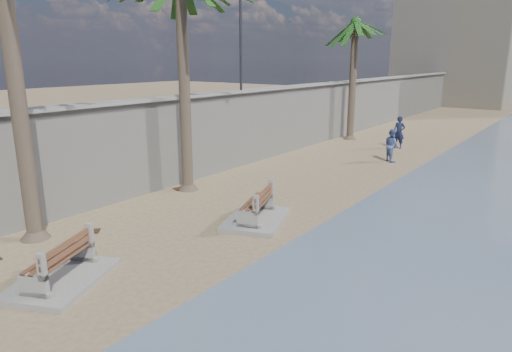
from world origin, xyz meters
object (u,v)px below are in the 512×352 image
Objects in this scene: bench_far at (256,208)px; person_b at (392,144)px; palm_back at (356,24)px; person_a at (399,130)px; bench_near at (60,264)px.

bench_far is 1.63× the size of person_b.
palm_back is at bearing -8.74° from person_b.
person_b is at bearing -46.71° from palm_back.
person_a is (3.61, -1.24, -6.02)m from palm_back.
person_a is 1.18× the size of person_b.
bench_near is at bearing 123.26° from person_b.
palm_back is at bearing 158.42° from person_a.
person_a is at bearing 88.62° from bench_near.
person_b is at bearing 88.88° from bench_far.
palm_back reaches higher than bench_near.
bench_near is 20.67m from person_a.
person_a is 3.67m from person_b.
palm_back is 7.13m from person_a.
palm_back is at bearing 105.14° from bench_far.
person_b is at bearing 85.29° from bench_near.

